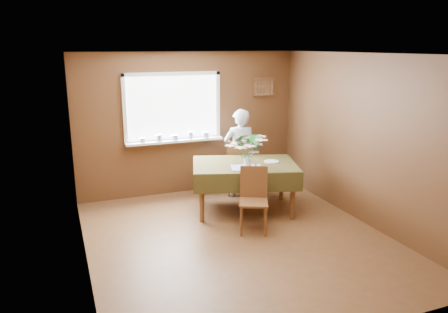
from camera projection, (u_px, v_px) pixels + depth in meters
name	position (u px, v px, depth m)	size (l,w,h in m)	color
floor	(238.00, 239.00, 6.03)	(4.50, 4.50, 0.00)	brown
ceiling	(240.00, 54.00, 5.41)	(4.50, 4.50, 0.00)	white
wall_back	(189.00, 124.00, 7.75)	(4.00, 4.00, 0.00)	brown
wall_front	(344.00, 210.00, 3.69)	(4.00, 4.00, 0.00)	brown
wall_left	(80.00, 166.00, 5.02)	(4.50, 4.50, 0.00)	brown
wall_right	(364.00, 140.00, 6.43)	(4.50, 4.50, 0.00)	brown
window_assembly	(174.00, 119.00, 7.58)	(1.72, 0.20, 1.22)	white
spoon_rack	(264.00, 87.00, 8.09)	(0.44, 0.05, 0.33)	brown
dining_table	(245.00, 169.00, 6.93)	(1.88, 1.54, 0.80)	brown
chair_far	(239.00, 165.00, 7.70)	(0.57, 0.57, 1.00)	brown
chair_near	(254.00, 196.00, 6.25)	(0.53, 0.53, 0.93)	brown
seated_woman	(240.00, 153.00, 7.63)	(0.57, 0.37, 1.55)	white
flower_bouquet	(248.00, 147.00, 6.62)	(0.56, 0.56, 0.48)	white
side_plate	(271.00, 162.00, 6.98)	(0.24, 0.24, 0.01)	white
table_knife	(256.00, 166.00, 6.72)	(0.02, 0.21, 0.00)	silver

